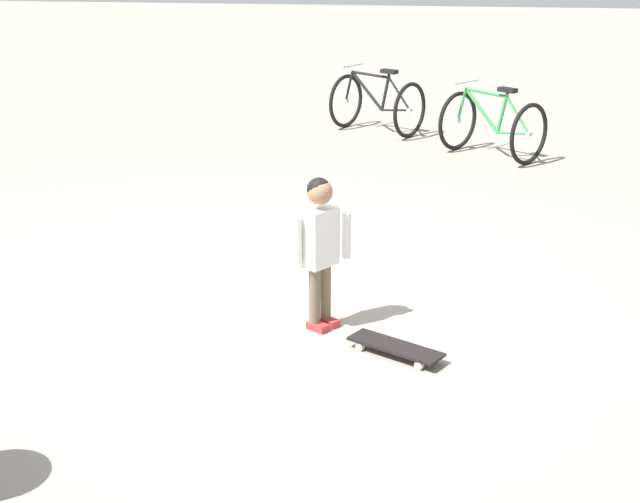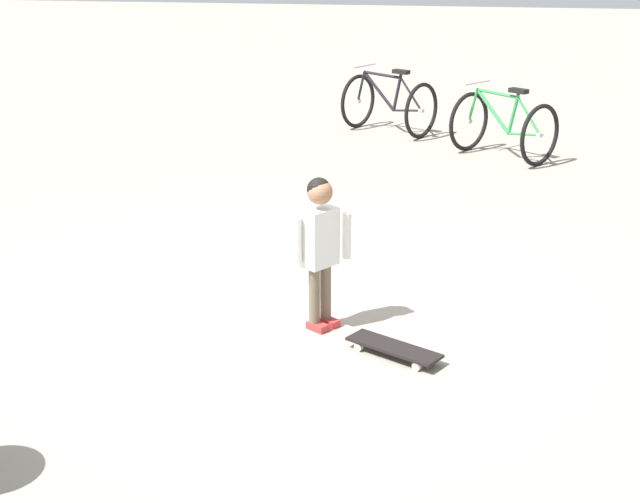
% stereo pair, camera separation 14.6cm
% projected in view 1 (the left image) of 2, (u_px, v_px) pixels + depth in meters
% --- Properties ---
extents(ground_plane, '(50.00, 50.00, 0.00)m').
position_uv_depth(ground_plane, '(267.00, 304.00, 6.85)').
color(ground_plane, '#9E9384').
extents(child_person, '(0.37, 0.28, 1.06)m').
position_uv_depth(child_person, '(320.00, 237.00, 6.26)').
color(child_person, brown).
rests_on(child_person, ground).
extents(skateboard, '(0.65, 0.48, 0.07)m').
position_uv_depth(skateboard, '(395.00, 347.00, 6.03)').
color(skateboard, black).
rests_on(skateboard, ground).
extents(bicycle_mid, '(1.28, 1.16, 0.85)m').
position_uv_depth(bicycle_mid, '(377.00, 104.00, 12.24)').
color(bicycle_mid, black).
rests_on(bicycle_mid, ground).
extents(bicycle_far, '(1.28, 1.22, 0.85)m').
position_uv_depth(bicycle_far, '(492.00, 125.00, 10.96)').
color(bicycle_far, black).
rests_on(bicycle_far, ground).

